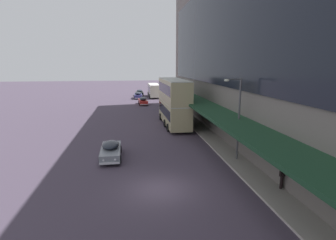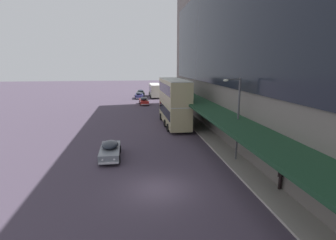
% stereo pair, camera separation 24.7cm
% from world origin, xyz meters
% --- Properties ---
extents(ground, '(240.00, 240.00, 0.00)m').
position_xyz_m(ground, '(0.00, 0.00, 0.00)').
color(ground, '#453A4A').
extents(sidewalk_kerb, '(10.00, 180.00, 0.15)m').
position_xyz_m(sidewalk_kerb, '(11.00, 0.00, 0.07)').
color(sidewalk_kerb, '#ACA39A').
rests_on(sidewalk_kerb, ground).
extents(building_facade, '(9.20, 80.00, 21.53)m').
position_xyz_m(building_facade, '(10.95, 0.00, 10.74)').
color(building_facade, slate).
rests_on(building_facade, ground).
extents(transit_bus_kerbside_front, '(3.00, 10.70, 6.16)m').
position_xyz_m(transit_bus_kerbside_front, '(3.95, 18.13, 3.32)').
color(transit_bus_kerbside_front, tan).
rests_on(transit_bus_kerbside_front, ground).
extents(transit_bus_kerbside_rear, '(2.79, 9.20, 3.24)m').
position_xyz_m(transit_bus_kerbside_rear, '(4.17, 49.78, 1.86)').
color(transit_bus_kerbside_rear, beige).
rests_on(transit_bus_kerbside_rear, ground).
extents(sedan_far_back, '(2.02, 4.70, 1.59)m').
position_xyz_m(sedan_far_back, '(0.12, 47.36, 0.78)').
color(sedan_far_back, navy).
rests_on(sedan_far_back, ground).
extents(sedan_lead_mid, '(1.95, 4.29, 1.65)m').
position_xyz_m(sedan_lead_mid, '(0.67, 52.85, 0.80)').
color(sedan_lead_mid, black).
rests_on(sedan_lead_mid, ground).
extents(sedan_trailing_mid, '(1.88, 4.91, 1.57)m').
position_xyz_m(sedan_trailing_mid, '(0.79, 37.44, 0.77)').
color(sedan_trailing_mid, '#B3221F').
rests_on(sedan_trailing_mid, ground).
extents(sedan_lead_near, '(1.86, 4.60, 1.42)m').
position_xyz_m(sedan_lead_near, '(-3.55, 6.50, 0.71)').
color(sedan_lead_near, gray).
rests_on(sedan_lead_near, ground).
extents(pedestrian_at_kerb, '(0.51, 0.43, 1.86)m').
position_xyz_m(pedestrian_at_kerb, '(7.83, -1.29, 1.18)').
color(pedestrian_at_kerb, black).
rests_on(pedestrian_at_kerb, sidewalk_kerb).
extents(street_lamp, '(1.50, 0.28, 6.84)m').
position_xyz_m(street_lamp, '(6.92, 4.26, 4.13)').
color(street_lamp, '#4C4C51').
rests_on(street_lamp, sidewalk_kerb).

